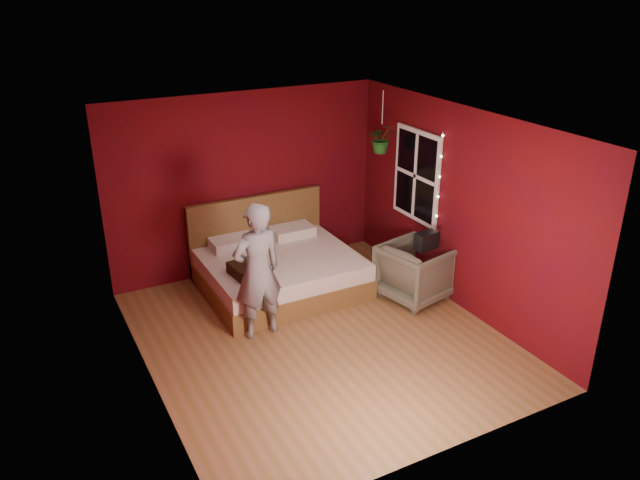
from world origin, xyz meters
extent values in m
plane|color=brown|center=(0.00, 0.00, 0.00)|extent=(4.50, 4.50, 0.00)
cube|color=#580A09|center=(0.00, 2.26, 1.30)|extent=(4.00, 0.02, 2.60)
cube|color=#580A09|center=(0.00, -2.26, 1.30)|extent=(4.00, 0.02, 2.60)
cube|color=#580A09|center=(-2.01, 0.00, 1.30)|extent=(0.02, 4.50, 2.60)
cube|color=#580A09|center=(2.01, 0.00, 1.30)|extent=(0.02, 4.50, 2.60)
cube|color=white|center=(0.00, 0.00, 2.61)|extent=(4.00, 4.50, 0.02)
cube|color=white|center=(1.97, 0.90, 1.50)|extent=(0.04, 0.97, 1.27)
cube|color=black|center=(1.96, 0.90, 1.50)|extent=(0.02, 0.85, 1.15)
cube|color=white|center=(1.95, 0.90, 1.50)|extent=(0.03, 0.05, 1.15)
cube|color=white|center=(1.95, 0.90, 1.50)|extent=(0.03, 0.85, 0.05)
cylinder|color=silver|center=(1.94, 0.38, 1.50)|extent=(0.01, 0.01, 1.45)
sphere|color=#FFF2CC|center=(1.94, 0.38, 0.83)|extent=(0.04, 0.04, 0.04)
sphere|color=#FFF2CC|center=(1.94, 0.38, 1.09)|extent=(0.04, 0.04, 0.04)
sphere|color=#FFF2CC|center=(1.94, 0.38, 1.36)|extent=(0.04, 0.04, 0.04)
sphere|color=#FFF2CC|center=(1.94, 0.38, 1.63)|extent=(0.04, 0.04, 0.04)
sphere|color=#FFF2CC|center=(1.94, 0.38, 1.90)|extent=(0.04, 0.04, 0.04)
sphere|color=#FFF2CC|center=(1.94, 0.38, 2.17)|extent=(0.04, 0.04, 0.04)
cube|color=brown|center=(0.09, 1.33, 0.14)|extent=(2.04, 1.73, 0.29)
cube|color=silver|center=(0.09, 1.33, 0.40)|extent=(2.00, 1.70, 0.22)
cube|color=brown|center=(0.09, 2.16, 0.56)|extent=(2.04, 0.08, 1.12)
cube|color=silver|center=(-0.37, 1.91, 0.58)|extent=(0.61, 0.39, 0.14)
cube|color=silver|center=(0.55, 1.91, 0.58)|extent=(0.61, 0.39, 0.14)
imported|color=slate|center=(-0.60, 0.42, 0.84)|extent=(0.65, 0.46, 1.69)
imported|color=#686652|center=(1.60, 0.30, 0.38)|extent=(1.00, 0.98, 0.77)
cube|color=black|center=(1.64, 0.16, 0.88)|extent=(0.33, 0.20, 0.23)
cube|color=black|center=(-0.49, 1.03, 0.58)|extent=(0.46, 0.46, 0.15)
cylinder|color=silver|center=(1.69, 1.38, 2.37)|extent=(0.01, 0.01, 0.46)
imported|color=#20631C|center=(1.69, 1.38, 1.94)|extent=(0.42, 0.38, 0.40)
camera|label=1|loc=(-3.01, -5.70, 4.07)|focal=35.00mm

